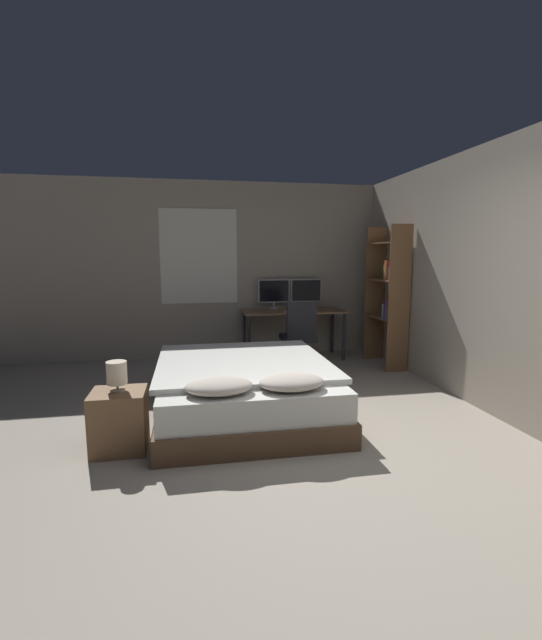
% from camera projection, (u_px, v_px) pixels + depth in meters
% --- Properties ---
extents(ground_plane, '(20.00, 20.00, 0.00)m').
position_uv_depth(ground_plane, '(331.00, 475.00, 3.12)').
color(ground_plane, '#9E9384').
extents(wall_back, '(12.00, 0.08, 2.70)m').
position_uv_depth(wall_back, '(252.00, 270.00, 6.73)').
color(wall_back, '#9E9384').
rests_on(wall_back, ground_plane).
extents(wall_side_right, '(0.06, 12.00, 2.70)m').
position_uv_depth(wall_side_right, '(462.00, 277.00, 4.74)').
color(wall_side_right, '#9E9384').
rests_on(wall_side_right, ground_plane).
extents(bed, '(1.71, 2.06, 0.61)m').
position_uv_depth(bed, '(245.00, 388.00, 4.30)').
color(bed, brown).
rests_on(bed, ground_plane).
extents(nightstand, '(0.43, 0.40, 0.50)m').
position_uv_depth(nightstand, '(119.00, 421.00, 3.50)').
color(nightstand, brown).
rests_on(nightstand, ground_plane).
extents(bedside_lamp, '(0.16, 0.16, 0.25)m').
position_uv_depth(bedside_lamp, '(117.00, 373.00, 3.44)').
color(bedside_lamp, gray).
rests_on(bedside_lamp, nightstand).
extents(desk, '(1.55, 0.65, 0.75)m').
position_uv_depth(desk, '(293.00, 316.00, 6.55)').
color(desk, '#846042').
rests_on(desk, ground_plane).
extents(monitor_left, '(0.49, 0.16, 0.46)m').
position_uv_depth(monitor_left, '(274.00, 292.00, 6.67)').
color(monitor_left, '#B7B7BC').
rests_on(monitor_left, desk).
extents(monitor_right, '(0.49, 0.16, 0.46)m').
position_uv_depth(monitor_right, '(306.00, 292.00, 6.77)').
color(monitor_right, '#B7B7BC').
rests_on(monitor_right, desk).
extents(keyboard, '(0.39, 0.13, 0.02)m').
position_uv_depth(keyboard, '(297.00, 311.00, 6.33)').
color(keyboard, '#B7B7BC').
rests_on(keyboard, desk).
extents(computer_mouse, '(0.07, 0.05, 0.04)m').
position_uv_depth(computer_mouse, '(315.00, 310.00, 6.38)').
color(computer_mouse, '#B7B7BC').
rests_on(computer_mouse, desk).
extents(office_chair, '(0.52, 0.52, 0.98)m').
position_uv_depth(office_chair, '(299.00, 343.00, 5.87)').
color(office_chair, black).
rests_on(office_chair, ground_plane).
extents(bookshelf, '(0.31, 0.80, 2.00)m').
position_uv_depth(bookshelf, '(389.00, 291.00, 6.03)').
color(bookshelf, brown).
rests_on(bookshelf, ground_plane).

